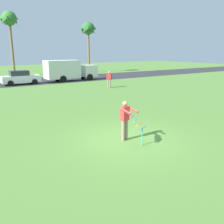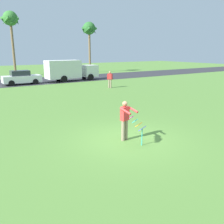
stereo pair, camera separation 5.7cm
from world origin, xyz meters
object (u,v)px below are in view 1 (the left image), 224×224
(person_kite_flyer, at_px, (125,119))
(palm_tree_right_near, at_px, (9,21))
(parked_car_white, at_px, (20,78))
(parked_truck_white_box, at_px, (68,70))
(palm_tree_centre_far, at_px, (88,30))
(person_walker_near, at_px, (109,79))
(kite_held, at_px, (139,126))

(person_kite_flyer, distance_m, palm_tree_right_near, 32.18)
(parked_car_white, distance_m, parked_truck_white_box, 5.94)
(palm_tree_centre_far, xyz_separation_m, person_walker_near, (-6.81, -17.24, -6.16))
(person_walker_near, bearing_deg, parked_truck_white_box, 98.85)
(person_kite_flyer, distance_m, parked_car_white, 20.90)
(person_walker_near, bearing_deg, palm_tree_centre_far, 68.43)
(parked_truck_white_box, xyz_separation_m, person_walker_near, (1.20, -7.68, -0.48))
(parked_truck_white_box, distance_m, palm_tree_centre_far, 13.70)
(palm_tree_centre_far, bearing_deg, person_kite_flyer, -115.39)
(parked_truck_white_box, height_order, palm_tree_centre_far, palm_tree_centre_far)
(kite_held, bearing_deg, parked_truck_white_box, 73.80)
(parked_truck_white_box, xyz_separation_m, palm_tree_right_near, (-4.38, 10.46, 6.48))
(parked_car_white, relative_size, parked_truck_white_box, 0.63)
(kite_held, height_order, parked_car_white, parked_car_white)
(kite_held, bearing_deg, parked_car_white, 89.01)
(parked_car_white, bearing_deg, person_walker_near, -47.25)
(parked_car_white, distance_m, person_walker_near, 10.46)
(palm_tree_centre_far, distance_m, person_walker_near, 19.53)
(palm_tree_right_near, height_order, person_walker_near, palm_tree_right_near)
(palm_tree_centre_far, bearing_deg, parked_truck_white_box, -129.97)
(person_kite_flyer, distance_m, palm_tree_centre_far, 34.26)
(palm_tree_centre_far, relative_size, person_walker_near, 4.92)
(kite_held, relative_size, palm_tree_right_near, 0.13)
(person_kite_flyer, height_order, parked_truck_white_box, parked_truck_white_box)
(parked_car_white, relative_size, palm_tree_right_near, 0.45)
(person_kite_flyer, bearing_deg, kite_held, -77.46)
(parked_truck_white_box, bearing_deg, palm_tree_right_near, 112.70)
(kite_held, height_order, person_walker_near, person_walker_near)
(kite_held, bearing_deg, palm_tree_right_near, 86.60)
(person_kite_flyer, relative_size, palm_tree_right_near, 0.18)
(palm_tree_right_near, bearing_deg, person_kite_flyer, -93.77)
(palm_tree_right_near, bearing_deg, kite_held, -93.40)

